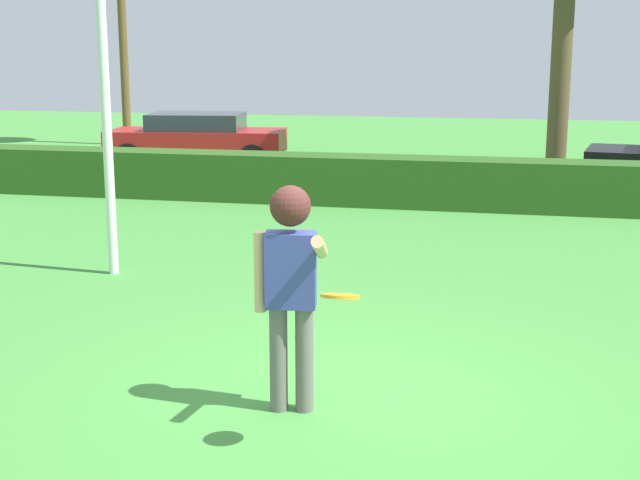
% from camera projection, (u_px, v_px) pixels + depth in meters
% --- Properties ---
extents(ground_plane, '(60.00, 60.00, 0.00)m').
position_uv_depth(ground_plane, '(341.00, 396.00, 7.19)').
color(ground_plane, '#428C3A').
extents(person, '(0.65, 0.70, 1.77)m').
position_uv_depth(person, '(291.00, 273.00, 6.67)').
color(person, '#675F5F').
rests_on(person, ground).
extents(frisbee, '(0.27, 0.27, 0.08)m').
position_uv_depth(frisbee, '(340.00, 296.00, 5.89)').
color(frisbee, orange).
extents(hedge_row, '(19.53, 0.90, 0.87)m').
position_uv_depth(hedge_row, '(442.00, 183.00, 15.69)').
color(hedge_row, '#2A551B').
rests_on(hedge_row, ground).
extents(parked_car_red, '(4.40, 2.29, 1.25)m').
position_uv_depth(parked_car_red, '(197.00, 137.00, 21.39)').
color(parked_car_red, '#B21E1E').
rests_on(parked_car_red, ground).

